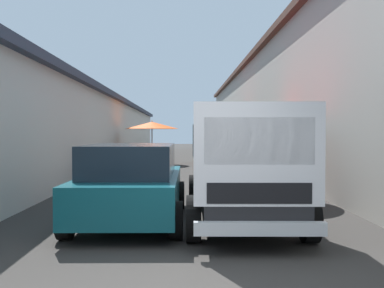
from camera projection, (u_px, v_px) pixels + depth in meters
name	position (u px, v px, depth m)	size (l,w,h in m)	color
ground	(184.00, 173.00, 17.50)	(90.00, 90.00, 0.00)	#33302D
building_left_whitewash	(33.00, 130.00, 19.55)	(49.80, 7.50, 3.57)	beige
building_right_concrete	(332.00, 108.00, 19.82)	(49.80, 7.50, 5.61)	#A39E93
fruit_stall_near_right	(247.00, 127.00, 10.53)	(2.67, 2.67, 2.32)	#9E9EA3
fruit_stall_far_right	(215.00, 134.00, 22.84)	(2.39, 2.39, 2.19)	#9E9EA3
fruit_stall_near_left	(259.00, 133.00, 13.50)	(2.13, 2.13, 2.34)	#9E9EA3
fruit_stall_far_left	(152.00, 129.00, 22.03)	(2.80, 2.80, 2.31)	#9E9EA3
hatchback_car	(132.00, 183.00, 7.87)	(3.93, 1.96, 1.45)	#0F4C56
delivery_truck	(246.00, 170.00, 7.07)	(4.97, 2.07, 2.08)	black
vendor_by_crates	(233.00, 148.00, 18.77)	(0.28, 0.66, 1.70)	#665B4C
parked_scooter	(105.00, 172.00, 13.18)	(1.69, 0.35, 1.14)	black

